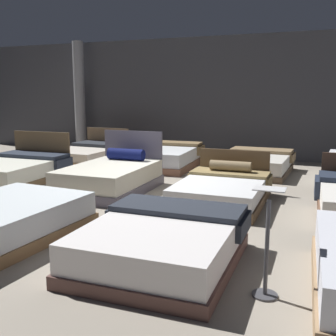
{
  "coord_description": "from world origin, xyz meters",
  "views": [
    {
      "loc": [
        2.77,
        -6.57,
        1.87
      ],
      "look_at": [
        0.14,
        0.05,
        0.56
      ],
      "focal_mm": 43.56,
      "sensor_mm": 36.0,
      "label": 1
    }
  ],
  "objects_px": {
    "bed_8": "(90,154)",
    "price_sign": "(267,256)",
    "support_pillar": "(80,97)",
    "bed_1": "(1,221)",
    "bed_10": "(256,164)",
    "bed_4": "(15,170)",
    "bed_9": "(165,157)",
    "bed_6": "(222,190)",
    "bed_5": "(111,177)",
    "bed_2": "(162,243)"
  },
  "relations": [
    {
      "from": "bed_9",
      "to": "price_sign",
      "type": "bearing_deg",
      "value": -62.79
    },
    {
      "from": "bed_2",
      "to": "bed_8",
      "type": "relative_size",
      "value": 0.88
    },
    {
      "from": "bed_2",
      "to": "bed_10",
      "type": "bearing_deg",
      "value": 88.12
    },
    {
      "from": "bed_1",
      "to": "bed_2",
      "type": "relative_size",
      "value": 1.15
    },
    {
      "from": "bed_1",
      "to": "bed_5",
      "type": "distance_m",
      "value": 2.84
    },
    {
      "from": "bed_1",
      "to": "bed_6",
      "type": "height_order",
      "value": "bed_6"
    },
    {
      "from": "bed_1",
      "to": "bed_9",
      "type": "xyz_separation_m",
      "value": [
        0.01,
        5.65,
        0.02
      ]
    },
    {
      "from": "bed_9",
      "to": "bed_10",
      "type": "distance_m",
      "value": 2.33
    },
    {
      "from": "bed_4",
      "to": "bed_9",
      "type": "xyz_separation_m",
      "value": [
        2.37,
        2.78,
        0.01
      ]
    },
    {
      "from": "support_pillar",
      "to": "bed_4",
      "type": "bearing_deg",
      "value": -73.67
    },
    {
      "from": "bed_1",
      "to": "bed_10",
      "type": "xyz_separation_m",
      "value": [
        2.34,
        5.71,
        -0.0
      ]
    },
    {
      "from": "bed_2",
      "to": "support_pillar",
      "type": "height_order",
      "value": "support_pillar"
    },
    {
      "from": "bed_5",
      "to": "bed_1",
      "type": "bearing_deg",
      "value": -91.26
    },
    {
      "from": "bed_5",
      "to": "price_sign",
      "type": "xyz_separation_m",
      "value": [
        3.42,
        -3.15,
        0.13
      ]
    },
    {
      "from": "bed_8",
      "to": "price_sign",
      "type": "relative_size",
      "value": 2.12
    },
    {
      "from": "bed_2",
      "to": "bed_9",
      "type": "distance_m",
      "value": 6.05
    },
    {
      "from": "bed_1",
      "to": "price_sign",
      "type": "xyz_separation_m",
      "value": [
        3.44,
        -0.31,
        0.17
      ]
    },
    {
      "from": "bed_5",
      "to": "price_sign",
      "type": "distance_m",
      "value": 4.65
    },
    {
      "from": "bed_8",
      "to": "bed_9",
      "type": "relative_size",
      "value": 0.99
    },
    {
      "from": "bed_4",
      "to": "price_sign",
      "type": "distance_m",
      "value": 6.62
    },
    {
      "from": "bed_9",
      "to": "bed_2",
      "type": "bearing_deg",
      "value": -70.93
    },
    {
      "from": "bed_4",
      "to": "price_sign",
      "type": "relative_size",
      "value": 2.07
    },
    {
      "from": "bed_5",
      "to": "bed_10",
      "type": "distance_m",
      "value": 3.69
    },
    {
      "from": "bed_8",
      "to": "price_sign",
      "type": "bearing_deg",
      "value": -44.3
    },
    {
      "from": "bed_5",
      "to": "bed_9",
      "type": "bearing_deg",
      "value": 89.41
    },
    {
      "from": "bed_1",
      "to": "bed_4",
      "type": "bearing_deg",
      "value": 132.82
    },
    {
      "from": "bed_6",
      "to": "bed_8",
      "type": "distance_m",
      "value": 5.43
    },
    {
      "from": "bed_1",
      "to": "price_sign",
      "type": "relative_size",
      "value": 2.15
    },
    {
      "from": "price_sign",
      "to": "support_pillar",
      "type": "height_order",
      "value": "support_pillar"
    },
    {
      "from": "bed_9",
      "to": "support_pillar",
      "type": "bearing_deg",
      "value": 151.58
    },
    {
      "from": "bed_6",
      "to": "bed_10",
      "type": "bearing_deg",
      "value": 87.27
    },
    {
      "from": "bed_5",
      "to": "bed_9",
      "type": "distance_m",
      "value": 2.81
    },
    {
      "from": "price_sign",
      "to": "bed_10",
      "type": "bearing_deg",
      "value": 100.38
    },
    {
      "from": "bed_1",
      "to": "bed_4",
      "type": "relative_size",
      "value": 1.04
    },
    {
      "from": "bed_5",
      "to": "price_sign",
      "type": "height_order",
      "value": "bed_5"
    },
    {
      "from": "bed_6",
      "to": "bed_10",
      "type": "distance_m",
      "value": 2.9
    },
    {
      "from": "support_pillar",
      "to": "bed_9",
      "type": "bearing_deg",
      "value": -25.73
    },
    {
      "from": "bed_2",
      "to": "bed_6",
      "type": "distance_m",
      "value": 2.79
    },
    {
      "from": "bed_5",
      "to": "support_pillar",
      "type": "relative_size",
      "value": 0.62
    },
    {
      "from": "bed_1",
      "to": "bed_4",
      "type": "xyz_separation_m",
      "value": [
        -2.36,
        2.87,
        0.01
      ]
    },
    {
      "from": "bed_2",
      "to": "bed_6",
      "type": "relative_size",
      "value": 0.94
    },
    {
      "from": "price_sign",
      "to": "bed_1",
      "type": "bearing_deg",
      "value": 174.82
    },
    {
      "from": "support_pillar",
      "to": "bed_2",
      "type": "bearing_deg",
      "value": -51.21
    },
    {
      "from": "bed_4",
      "to": "bed_6",
      "type": "bearing_deg",
      "value": -1.87
    },
    {
      "from": "bed_4",
      "to": "bed_6",
      "type": "xyz_separation_m",
      "value": [
        4.6,
        -0.05,
        -0.03
      ]
    },
    {
      "from": "bed_8",
      "to": "support_pillar",
      "type": "distance_m",
      "value": 2.66
    },
    {
      "from": "bed_4",
      "to": "bed_8",
      "type": "distance_m",
      "value": 2.9
    },
    {
      "from": "bed_9",
      "to": "support_pillar",
      "type": "height_order",
      "value": "support_pillar"
    },
    {
      "from": "bed_8",
      "to": "bed_1",
      "type": "bearing_deg",
      "value": -65.86
    },
    {
      "from": "bed_5",
      "to": "bed_9",
      "type": "height_order",
      "value": "bed_5"
    }
  ]
}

